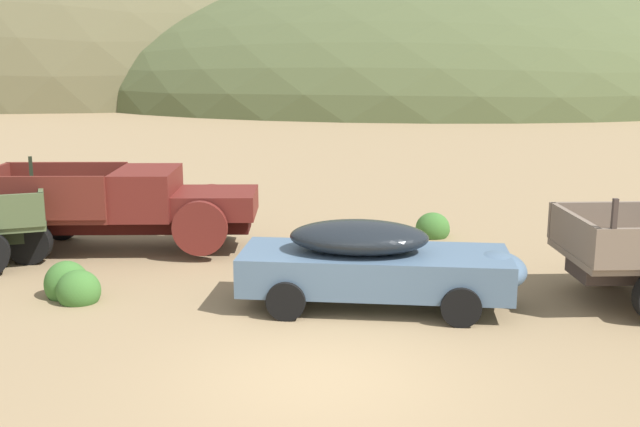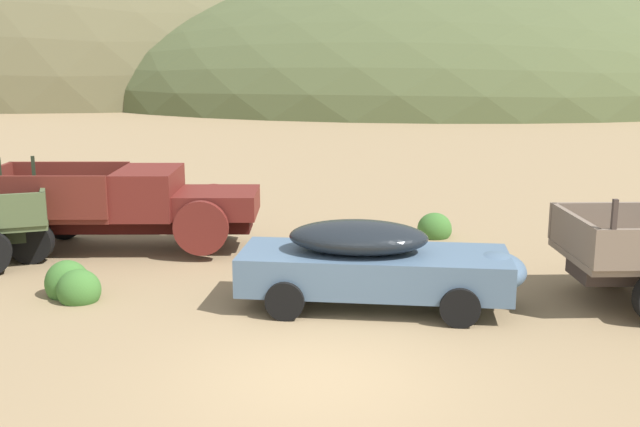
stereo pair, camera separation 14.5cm
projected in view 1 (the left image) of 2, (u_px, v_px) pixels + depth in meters
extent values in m
plane|color=#937A56|center=(320.00, 377.00, 10.50)|extent=(300.00, 300.00, 0.00)
ellipsoid|color=brown|center=(101.00, 92.00, 85.93)|extent=(78.44, 63.88, 41.59)
ellipsoid|color=#4C5633|center=(420.00, 96.00, 76.52)|extent=(70.49, 59.48, 24.94)
cube|color=#495735|center=(43.00, 200.00, 16.28)|extent=(0.59, 1.97, 0.70)
cube|color=#232B1B|center=(31.00, 167.00, 17.01)|extent=(0.10, 0.10, 0.50)
cube|color=black|center=(125.00, 223.00, 17.07)|extent=(5.79, 1.34, 0.36)
cube|color=maroon|center=(216.00, 203.00, 17.01)|extent=(1.92, 1.84, 0.55)
cube|color=#B7B2A8|center=(253.00, 204.00, 17.03)|extent=(0.16, 1.19, 0.44)
cylinder|color=maroon|center=(200.00, 228.00, 16.08)|extent=(1.21, 0.26, 1.20)
cylinder|color=maroon|center=(212.00, 209.00, 18.09)|extent=(1.21, 0.26, 1.20)
cube|color=maroon|center=(147.00, 192.00, 16.93)|extent=(1.45, 2.07, 1.05)
cube|color=black|center=(173.00, 183.00, 16.90)|extent=(0.16, 1.69, 0.59)
cube|color=maroon|center=(55.00, 213.00, 17.00)|extent=(3.03, 2.26, 0.12)
cube|color=maroon|center=(37.00, 198.00, 15.87)|extent=(2.90, 0.29, 0.95)
cube|color=maroon|center=(68.00, 182.00, 17.90)|extent=(2.90, 0.29, 0.95)
cylinder|color=black|center=(213.00, 220.00, 18.20)|extent=(0.98, 0.34, 0.96)
cylinder|color=black|center=(29.00, 242.00, 16.03)|extent=(0.98, 0.34, 0.96)
cylinder|color=black|center=(61.00, 220.00, 18.14)|extent=(0.98, 0.34, 0.96)
cube|color=slate|center=(374.00, 270.00, 13.29)|extent=(4.98, 2.55, 0.68)
ellipsoid|color=black|center=(359.00, 237.00, 13.19)|extent=(2.70, 1.93, 0.57)
ellipsoid|color=slate|center=(496.00, 270.00, 13.05)|extent=(1.28, 1.53, 0.61)
cylinder|color=black|center=(461.00, 307.00, 12.38)|extent=(0.71, 0.32, 0.68)
cylinder|color=black|center=(454.00, 277.00, 14.04)|extent=(0.71, 0.32, 0.68)
cylinder|color=black|center=(286.00, 301.00, 12.68)|extent=(0.71, 0.32, 0.68)
cylinder|color=black|center=(299.00, 272.00, 14.34)|extent=(0.71, 0.32, 0.68)
cube|color=#746354|center=(623.00, 219.00, 14.44)|extent=(2.93, 0.21, 0.70)
cube|color=#746354|center=(573.00, 234.00, 13.32)|extent=(0.18, 2.18, 0.70)
cube|color=#3D322D|center=(615.00, 214.00, 12.14)|extent=(0.08, 0.08, 0.50)
cylinder|color=black|center=(606.00, 260.00, 14.65)|extent=(0.97, 0.32, 0.96)
ellipsoid|color=#3D702D|center=(431.00, 229.00, 18.55)|extent=(0.69, 0.62, 0.60)
ellipsoid|color=#3D702D|center=(433.00, 228.00, 18.42)|extent=(0.85, 0.76, 0.79)
ellipsoid|color=#3D702D|center=(438.00, 230.00, 18.55)|extent=(0.61, 0.55, 0.54)
ellipsoid|color=#3D702D|center=(67.00, 284.00, 13.92)|extent=(0.83, 0.75, 0.88)
ellipsoid|color=#3D702D|center=(79.00, 291.00, 13.62)|extent=(0.80, 0.72, 0.78)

